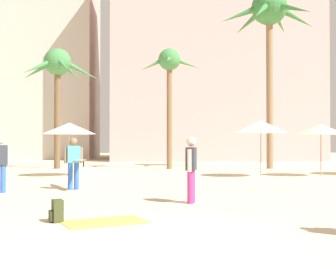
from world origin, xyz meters
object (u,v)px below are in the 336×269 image
Objects in this scene: cafe_umbrella_4 at (261,127)px; palm_tree_right at (269,18)px; palm_tree_left at (58,71)px; cafe_umbrella_1 at (69,128)px; person_far_right at (74,161)px; person_mid_center at (0,162)px; palm_tree_center at (169,71)px; cafe_umbrella_3 at (321,129)px; beach_towel at (105,222)px; backpack at (57,211)px; person_far_left at (191,167)px.

palm_tree_right is at bearing 69.82° from cafe_umbrella_4.
palm_tree_left reaches higher than cafe_umbrella_1.
palm_tree_right is at bearing -60.11° from person_far_right.
palm_tree_center is at bearing 127.33° from person_mid_center.
person_far_right is at bearing -131.54° from palm_tree_right.
cafe_umbrella_1 is 11.25m from cafe_umbrella_3.
person_far_right is at bearing -77.29° from palm_tree_left.
beach_towel is 0.92m from backpack.
person_far_right reaches higher than beach_towel.
backpack is 3.81m from person_far_left.
palm_tree_left is 0.67× the size of palm_tree_right.
palm_tree_center reaches higher than backpack.
cafe_umbrella_3 is (11.23, -0.75, -0.04)m from cafe_umbrella_1.
person_mid_center is (-9.48, -5.72, -1.28)m from cafe_umbrella_4.
palm_tree_left is at bearing 156.21° from person_mid_center.
cafe_umbrella_4 is (3.61, -6.21, -3.42)m from palm_tree_center.
beach_towel is 0.90× the size of person_mid_center.
palm_tree_center is at bearing -121.32° from backpack.
palm_tree_center is at bearing 47.76° from cafe_umbrella_1.
palm_tree_left is 13.48m from person_mid_center.
cafe_umbrella_3 is at bearing -3.80° from cafe_umbrella_1.
cafe_umbrella_1 is 1.03× the size of cafe_umbrella_3.
backpack is 0.25× the size of person_mid_center.
palm_tree_center is at bearing 179.06° from palm_tree_right.
person_far_right is at bearing -79.73° from cafe_umbrella_1.
palm_tree_left is at bearing -51.70° from person_far_left.
cafe_umbrella_1 is 0.96× the size of cafe_umbrella_4.
cafe_umbrella_1 is at bearing -102.67° from backpack.
cafe_umbrella_4 reaches higher than backpack.
palm_tree_left is 3.01× the size of cafe_umbrella_3.
backpack is at bearing 174.92° from beach_towel.
palm_tree_right is 6.22× the size of person_mid_center.
palm_tree_right is 4.38× the size of cafe_umbrella_1.
cafe_umbrella_1 is 12.15m from beach_towel.
person_far_right is 1.59× the size of person_far_left.
palm_tree_center is 12.59m from person_far_right.
cafe_umbrella_1 is at bearing 144.73° from person_mid_center.
backpack is at bearing -79.77° from palm_tree_left.
palm_tree_left is 14.94m from cafe_umbrella_3.
palm_tree_right reaches higher than person_far_left.
person_mid_center is at bearing -154.50° from cafe_umbrella_3.
cafe_umbrella_4 is 8.95m from person_far_right.
palm_tree_left is at bearing -100.16° from backpack.
palm_tree_right is 9.01m from cafe_umbrella_3.
palm_tree_right is 6.90× the size of beach_towel.
palm_tree_center reaches higher than person_mid_center.
palm_tree_right reaches higher than cafe_umbrella_3.
palm_tree_center reaches higher than cafe_umbrella_3.
palm_tree_right is at bearing 26.11° from cafe_umbrella_1.
palm_tree_left is 7.17m from cafe_umbrella_1.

